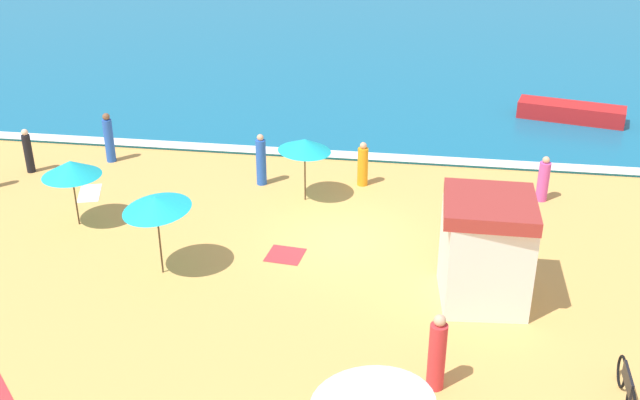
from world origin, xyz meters
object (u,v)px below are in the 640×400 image
object	(u,v)px
beach_umbrella_0	(305,145)
beachgoer_0	(109,139)
beachgoer_5	(261,161)
lifeguard_cabana	(485,250)
beachgoer_3	(28,152)
beachgoer_1	(543,180)
beach_umbrella_1	(372,394)
beach_umbrella_5	(156,203)
beachgoer_2	(363,165)
parked_bicycle	(626,386)
beach_umbrella_2	(71,168)
beachgoer_7	(437,354)
small_boat_0	(571,112)

from	to	relation	value
beach_umbrella_0	beachgoer_0	world-z (taller)	beach_umbrella_0
beachgoer_0	beachgoer_5	xyz separation A→B (m)	(5.91, -1.14, -0.03)
lifeguard_cabana	beach_umbrella_0	xyz separation A→B (m)	(-5.47, 5.15, 0.47)
beachgoer_0	beachgoer_3	distance (m)	2.79
beachgoer_0	beachgoer_1	bearing A→B (deg)	-3.85
lifeguard_cabana	beach_umbrella_1	distance (m)	6.66
beachgoer_0	beach_umbrella_5	bearing A→B (deg)	-58.25
beachgoer_2	parked_bicycle	bearing A→B (deg)	-56.97
lifeguard_cabana	beach_umbrella_2	bearing A→B (deg)	168.80
beach_umbrella_1	beach_umbrella_2	xyz separation A→B (m)	(-9.76, 8.63, 0.08)
beachgoer_7	beach_umbrella_5	bearing A→B (deg)	153.45
beach_umbrella_1	parked_bicycle	xyz separation A→B (m)	(5.17, 2.72, -1.41)
beachgoer_1	small_boat_0	size ratio (longest dim) A/B	0.35
beachgoer_0	beachgoer_3	bearing A→B (deg)	-150.92
beach_umbrella_2	beachgoer_5	world-z (taller)	beach_umbrella_2
beachgoer_1	beachgoer_7	distance (m)	10.50
beachgoer_7	beachgoer_1	bearing A→B (deg)	71.58
beach_umbrella_5	beachgoer_3	world-z (taller)	beach_umbrella_5
beach_umbrella_2	beachgoer_7	size ratio (longest dim) A/B	1.13
beach_umbrella_1	parked_bicycle	bearing A→B (deg)	27.72
parked_bicycle	beachgoer_2	distance (m)	12.09
beach_umbrella_2	beachgoer_0	size ratio (longest dim) A/B	1.14
lifeguard_cabana	beach_umbrella_5	bearing A→B (deg)	179.79
beachgoer_5	beachgoer_7	bearing A→B (deg)	-58.51
beach_umbrella_0	beachgoer_3	bearing A→B (deg)	175.49
beach_umbrella_1	beachgoer_3	bearing A→B (deg)	137.26
beachgoer_1	beachgoer_2	xyz separation A→B (m)	(-5.92, 0.33, 0.01)
lifeguard_cabana	beachgoer_1	xyz separation A→B (m)	(2.20, 6.27, -0.74)
beachgoer_2	beach_umbrella_2	bearing A→B (deg)	-153.18
beach_umbrella_5	beachgoer_2	world-z (taller)	beach_umbrella_5
beach_umbrella_5	beachgoer_3	xyz separation A→B (m)	(-6.94, 5.91, -1.33)
beach_umbrella_2	beachgoer_2	world-z (taller)	beach_umbrella_2
parked_bicycle	beachgoer_0	xyz separation A→B (m)	(-15.92, 10.83, 0.50)
lifeguard_cabana	small_boat_0	bearing A→B (deg)	73.44
beach_umbrella_1	beach_umbrella_0	bearing A→B (deg)	105.49
beachgoer_0	beachgoer_1	xyz separation A→B (m)	(15.26, -1.03, -0.17)
beachgoer_7	small_boat_0	bearing A→B (deg)	73.36
beach_umbrella_0	beachgoer_0	size ratio (longest dim) A/B	1.18
beach_umbrella_1	small_boat_0	xyz separation A→B (m)	(6.52, 20.40, -1.34)
parked_bicycle	beachgoer_2	world-z (taller)	beachgoer_2
beach_umbrella_1	beachgoer_7	distance (m)	2.96
beach_umbrella_5	beachgoer_5	size ratio (longest dim) A/B	1.44
beach_umbrella_1	beachgoer_7	bearing A→B (deg)	65.06
beachgoer_0	beachgoer_2	world-z (taller)	beachgoer_0
beach_umbrella_0	parked_bicycle	size ratio (longest dim) A/B	1.20
beach_umbrella_0	beachgoer_5	bearing A→B (deg)	149.19
small_boat_0	beach_umbrella_2	bearing A→B (deg)	-144.13
beachgoer_5	beachgoer_1	bearing A→B (deg)	0.71
beach_umbrella_0	beachgoer_0	xyz separation A→B (m)	(-7.59, 2.15, -1.04)
beach_umbrella_2	beachgoer_0	bearing A→B (deg)	101.40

